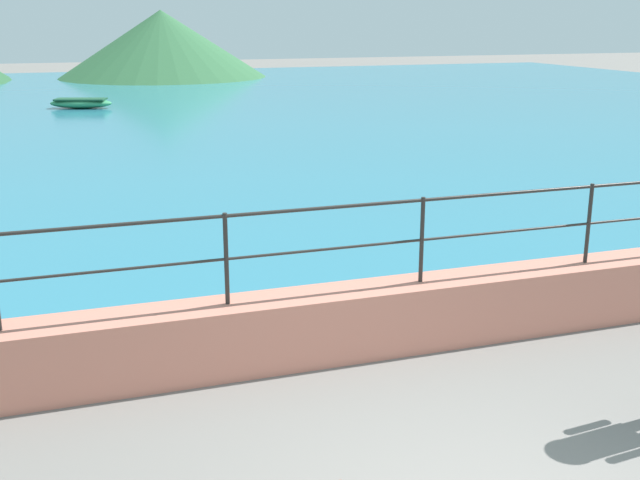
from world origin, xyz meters
The scene contains 5 objects.
promenade_wall centered at (0.00, 3.20, 0.35)m, with size 20.00×0.56×0.70m, color tan.
railing centered at (0.00, 3.20, 1.33)m, with size 18.44×0.04×0.90m.
lake_water centered at (0.00, 25.84, 0.03)m, with size 64.00×44.32×0.06m, color teal.
hill_secondary centered at (3.75, 41.95, 1.87)m, with size 11.77×11.77×3.73m, color #33663D.
boat_1 centered at (-1.40, 27.02, 0.26)m, with size 2.47×1.59×0.36m.
Camera 1 is at (-2.46, -3.76, 3.36)m, focal length 43.89 mm.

